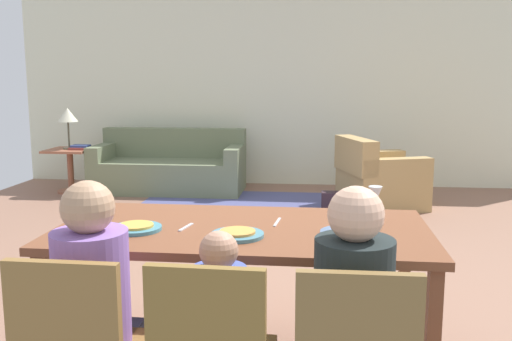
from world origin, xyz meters
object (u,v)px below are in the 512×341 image
Objects in this scene: plate_near_child at (238,235)px; side_table at (70,164)px; table_lamp at (68,116)px; book_upper at (81,146)px; plate_near_woman at (346,233)px; book_lower at (79,148)px; person_man at (97,323)px; couch at (170,168)px; dining_table at (243,240)px; person_woman at (352,336)px; armchair at (378,180)px; handbag at (336,204)px; plate_near_man at (136,228)px; wine_glass at (375,197)px.

plate_near_child is 0.43× the size of side_table.
table_lamp is 2.45× the size of book_upper.
table_lamp reaches higher than plate_near_child.
plate_near_woman reaches higher than side_table.
plate_near_woman is 0.43× the size of side_table.
side_table is at bearing -179.99° from book_upper.
person_man is at bearing -65.67° from book_lower.
couch is (-1.09, 5.22, -0.21)m from person_man.
dining_table is at bearing -57.37° from book_lower.
person_man is 5.04× the size of book_upper.
book_lower is (-3.25, 4.92, 0.08)m from person_woman.
dining_table is 5.20m from table_lamp.
dining_table is 5.19m from side_table.
person_woman is 5.04× the size of book_upper.
plate_near_woman is at bearing -52.47° from table_lamp.
plate_near_woman is at bearing -98.13° from armchair.
armchair is at bearing -6.26° from book_upper.
person_woman reaches higher than plate_near_woman.
plate_near_child is 4.24m from armchair.
table_lamp is 1.69× the size of handbag.
person_woman reaches higher than plate_near_child.
side_table is (-2.88, 4.31, -0.31)m from dining_table.
couch is 9.00× the size of book_lower.
plate_near_woman is at bearing 89.97° from person_woman.
couch is 1.20m from book_upper.
book_upper is at bearing 114.04° from person_man.
table_lamp is (-3.39, 4.41, 0.24)m from plate_near_woman.
plate_near_woman reaches higher than book_lower.
dining_table reaches higher than handbag.
dining_table is 3.44× the size of table_lamp.
dining_table is 0.53m from plate_near_man.
plate_near_man reaches higher than side_table.
armchair reaches higher than book_upper.
person_man is 4.82m from armchair.
plate_near_child is 0.78× the size of handbag.
person_man is at bearing -78.20° from couch.
dining_table is at bearing 168.93° from plate_near_woman.
plate_near_woman is at bearing -91.18° from handbag.
handbag is at bearing -14.57° from side_table.
handbag is at bearing -14.57° from table_lamp.
plate_near_woman is at bearing -119.44° from wine_glass.
book_lower reaches higher than side_table.
person_woman is 1.91× the size of side_table.
plate_near_child is at bearing -58.77° from book_upper.
plate_near_man is 0.59m from person_man.
book_upper is at bearing 0.01° from table_lamp.
couch is (-2.11, 4.67, -0.47)m from plate_near_woman.
armchair is at bearing 83.66° from wine_glass.
person_man is at bearing -137.50° from plate_near_child.
dining_table is 0.94× the size of couch.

